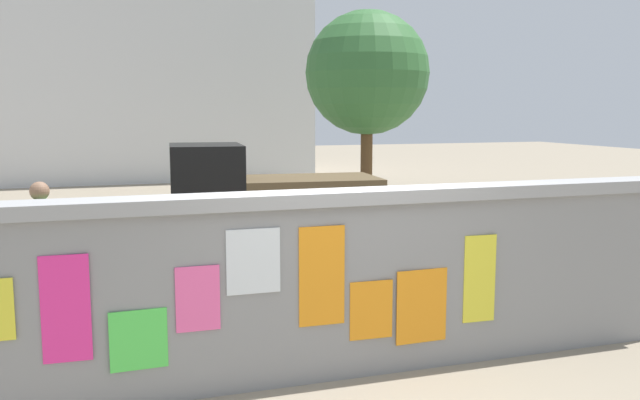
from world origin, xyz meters
TOP-DOWN VIEW (x-y plane):
  - ground at (0.00, 8.00)m, footprint 60.00×60.00m
  - poster_wall at (-0.01, -0.00)m, footprint 7.49×0.42m
  - auto_rickshaw_truck at (0.67, 5.76)m, footprint 3.73×1.84m
  - motorcycle at (1.27, 2.39)m, footprint 1.89×0.62m
  - bicycle_near at (-1.70, 3.88)m, footprint 1.65×0.61m
  - bicycle_far at (-0.69, 1.04)m, footprint 1.70×0.44m
  - person_walking at (-2.72, 2.66)m, footprint 0.45×0.45m
  - tree_roadside at (4.63, 10.75)m, footprint 3.19×3.19m
  - building_background at (-1.24, 20.24)m, footprint 13.34×6.51m

SIDE VIEW (x-z plane):
  - ground at x=0.00m, z-range 0.00..0.00m
  - bicycle_near at x=-1.70m, z-range -0.11..0.84m
  - bicycle_far at x=-0.69m, z-range -0.11..0.84m
  - motorcycle at x=1.27m, z-range 0.03..0.90m
  - poster_wall at x=-0.01m, z-range 0.02..1.74m
  - auto_rickshaw_truck at x=0.67m, z-range -0.02..1.83m
  - person_walking at x=-2.72m, z-range 0.18..1.80m
  - tree_roadside at x=4.63m, z-range 0.87..5.84m
  - building_background at x=-1.24m, z-range 0.02..8.06m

